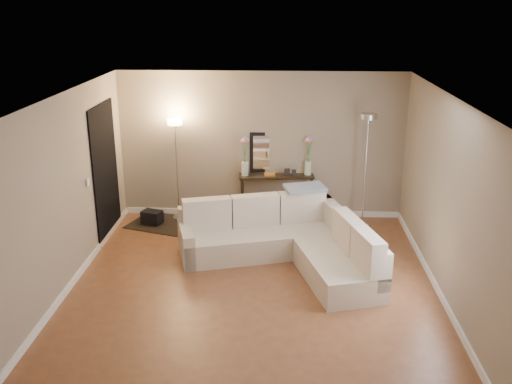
{
  "coord_description": "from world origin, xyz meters",
  "views": [
    {
      "loc": [
        0.37,
        -6.99,
        3.75
      ],
      "look_at": [
        0.0,
        0.8,
        1.1
      ],
      "focal_mm": 40.0,
      "sensor_mm": 36.0,
      "label": 1
    }
  ],
  "objects_px": {
    "sectional_sofa": "(288,241)",
    "console_table": "(272,194)",
    "floor_lamp_unlit": "(367,148)",
    "floor_lamp_lit": "(176,150)"
  },
  "relations": [
    {
      "from": "floor_lamp_lit",
      "to": "floor_lamp_unlit",
      "type": "height_order",
      "value": "floor_lamp_unlit"
    },
    {
      "from": "sectional_sofa",
      "to": "floor_lamp_lit",
      "type": "height_order",
      "value": "floor_lamp_lit"
    },
    {
      "from": "sectional_sofa",
      "to": "console_table",
      "type": "xyz_separation_m",
      "value": [
        -0.29,
        1.76,
        0.13
      ]
    },
    {
      "from": "sectional_sofa",
      "to": "floor_lamp_unlit",
      "type": "distance_m",
      "value": 2.21
    },
    {
      "from": "floor_lamp_lit",
      "to": "floor_lamp_unlit",
      "type": "bearing_deg",
      "value": -3.82
    },
    {
      "from": "console_table",
      "to": "floor_lamp_lit",
      "type": "bearing_deg",
      "value": -176.27
    },
    {
      "from": "floor_lamp_lit",
      "to": "sectional_sofa",
      "type": "bearing_deg",
      "value": -40.39
    },
    {
      "from": "console_table",
      "to": "floor_lamp_lit",
      "type": "distance_m",
      "value": 1.85
    },
    {
      "from": "console_table",
      "to": "sectional_sofa",
      "type": "bearing_deg",
      "value": -80.8
    },
    {
      "from": "sectional_sofa",
      "to": "console_table",
      "type": "bearing_deg",
      "value": 99.2
    }
  ]
}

